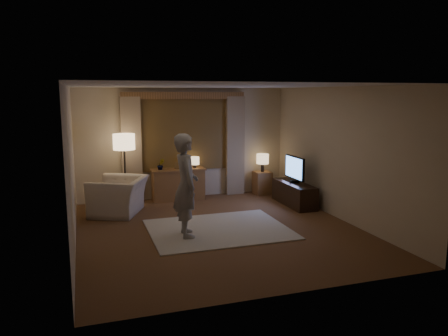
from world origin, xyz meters
name	(u,v)px	position (x,y,z in m)	size (l,w,h in m)	color
room	(211,154)	(0.00, 0.50, 1.33)	(5.04, 5.54, 2.64)	brown
rug	(219,229)	(-0.01, 0.01, 0.01)	(2.50, 2.00, 0.02)	beige
sideboard	(178,185)	(-0.22, 2.50, 0.35)	(1.20, 0.40, 0.70)	brown
picture_frame	(178,166)	(-0.22, 2.50, 0.80)	(0.16, 0.02, 0.20)	brown
plant	(161,165)	(-0.62, 2.50, 0.85)	(0.17, 0.13, 0.30)	#999999
table_lamp_sideboard	(195,161)	(0.18, 2.50, 0.90)	(0.22, 0.22, 0.30)	black
floor_lamp	(124,146)	(-1.45, 2.24, 1.35)	(0.47, 0.47, 1.61)	black
armchair	(119,196)	(-1.64, 1.70, 0.38)	(1.15, 1.01, 0.75)	beige
side_table	(262,183)	(1.90, 2.45, 0.28)	(0.40, 0.40, 0.56)	brown
table_lamp_side	(263,159)	(1.90, 2.45, 0.87)	(0.30, 0.30, 0.44)	black
tv_stand	(294,194)	(2.15, 1.23, 0.25)	(0.45, 1.40, 0.50)	black
tv	(295,168)	(2.15, 1.23, 0.83)	(0.20, 0.83, 0.60)	black
person	(186,185)	(-0.65, -0.18, 0.91)	(0.65, 0.43, 1.79)	#ACA69F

